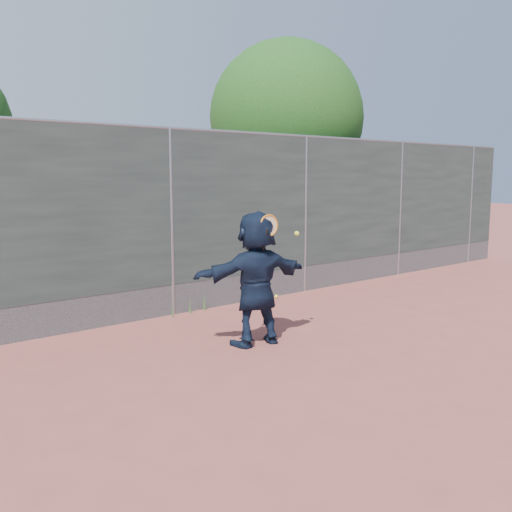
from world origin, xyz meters
TOP-DOWN VIEW (x-y plane):
  - ground at (0.00, 0.00)m, footprint 80.00×80.00m
  - player at (0.00, 1.36)m, footprint 1.73×0.77m
  - ball_ground at (2.13, 3.35)m, footprint 0.07×0.07m
  - fence at (-0.00, 3.50)m, footprint 20.00×0.06m
  - swing_action at (0.11, 1.17)m, footprint 0.76×0.16m
  - tree_right at (4.68, 5.75)m, footprint 3.78×3.60m
  - weed_clump at (0.29, 3.38)m, footprint 0.68×0.07m

SIDE VIEW (x-z plane):
  - ground at x=0.00m, z-range 0.00..0.00m
  - ball_ground at x=2.13m, z-range 0.00..0.07m
  - weed_clump at x=0.29m, z-range -0.02..0.28m
  - player at x=0.00m, z-range 0.00..1.81m
  - fence at x=0.00m, z-range 0.07..3.09m
  - swing_action at x=0.11m, z-range 1.33..1.84m
  - tree_right at x=4.68m, z-range 0.80..6.19m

